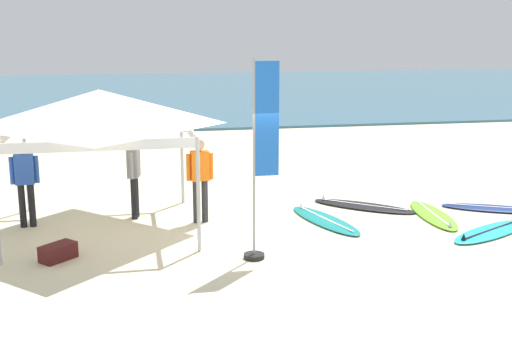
% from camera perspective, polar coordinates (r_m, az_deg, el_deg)
% --- Properties ---
extents(ground_plane, '(80.00, 80.00, 0.00)m').
position_cam_1_polar(ground_plane, '(11.91, 0.22, -6.21)').
color(ground_plane, beige).
extents(sea, '(80.00, 36.00, 0.10)m').
position_cam_1_polar(sea, '(42.88, -8.39, 7.18)').
color(sea, '#386B84').
rests_on(sea, ground).
extents(canopy_tent, '(3.46, 3.46, 2.75)m').
position_cam_1_polar(canopy_tent, '(12.36, -13.99, 5.48)').
color(canopy_tent, '#B7B7BC').
rests_on(canopy_tent, ground).
extents(surfboard_lime, '(0.85, 2.30, 0.19)m').
position_cam_1_polar(surfboard_lime, '(13.82, 15.75, -3.89)').
color(surfboard_lime, '#7AD12D').
rests_on(surfboard_lime, ground).
extents(surfboard_teal, '(1.22, 2.39, 0.19)m').
position_cam_1_polar(surfboard_teal, '(13.03, 6.24, -4.47)').
color(surfboard_teal, '#19847F').
rests_on(surfboard_teal, ground).
extents(surfboard_black, '(2.20, 1.96, 0.19)m').
position_cam_1_polar(surfboard_black, '(14.18, 9.68, -3.18)').
color(surfboard_black, black).
rests_on(surfboard_black, ground).
extents(surfboard_cyan, '(2.30, 1.60, 0.19)m').
position_cam_1_polar(surfboard_cyan, '(13.04, 20.50, -5.19)').
color(surfboard_cyan, '#23B2CC').
rests_on(surfboard_cyan, ground).
extents(surfboard_navy, '(2.20, 1.49, 0.19)m').
position_cam_1_polar(surfboard_navy, '(14.75, 20.71, -3.22)').
color(surfboard_navy, navy).
rests_on(surfboard_navy, ground).
extents(person_blue, '(0.55, 0.25, 1.71)m').
position_cam_1_polar(person_blue, '(13.19, -20.20, -0.69)').
color(person_blue, black).
rests_on(person_blue, ground).
extents(person_grey, '(0.29, 0.54, 1.71)m').
position_cam_1_polar(person_grey, '(13.23, -11.01, -0.11)').
color(person_grey, black).
rests_on(person_grey, ground).
extents(person_orange, '(0.55, 0.25, 1.71)m').
position_cam_1_polar(person_orange, '(12.73, -5.10, -0.41)').
color(person_orange, '#2D2D33').
rests_on(person_orange, ground).
extents(banner_flag, '(0.60, 0.36, 3.40)m').
position_cam_1_polar(banner_flag, '(10.50, 0.43, 0.17)').
color(banner_flag, '#99999E').
rests_on(banner_flag, ground).
extents(gear_bag_near_tent, '(0.66, 0.65, 0.28)m').
position_cam_1_polar(gear_bag_near_tent, '(11.31, -17.49, -7.06)').
color(gear_bag_near_tent, '#4C1919').
rests_on(gear_bag_near_tent, ground).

